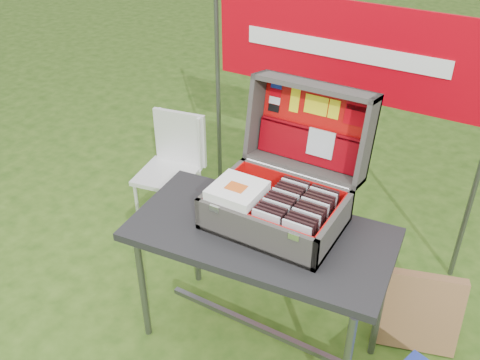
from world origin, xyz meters
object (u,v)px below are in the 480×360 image
Objects in this scene: table at (259,291)px; chair at (167,176)px; suitcase at (283,167)px; cardboard_box at (418,312)px.

chair is (-1.03, 0.61, 0.02)m from table.
chair is at bearing 156.30° from suitcase.
table reaches higher than cardboard_box.
chair is 1.80× the size of cardboard_box.
suitcase is 0.76× the size of chair.
table is 0.85m from cardboard_box.
table is at bearing -102.35° from suitcase.
suitcase is 1.36× the size of cardboard_box.
cardboard_box is at bearing 25.37° from table.
chair is at bearing 157.72° from cardboard_box.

